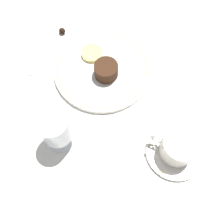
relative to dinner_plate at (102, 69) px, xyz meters
The scene contains 10 objects.
ground_plane 0.03m from the dinner_plate, 105.87° to the left, with size 3.00×3.00×0.00m, color white.
dinner_plate is the anchor object (origin of this frame).
saucer 0.29m from the dinner_plate, 148.67° to the left, with size 0.14×0.14×0.01m.
coffee_cup 0.29m from the dinner_plate, 148.60° to the left, with size 0.11×0.08×0.06m.
spoon 0.25m from the dinner_plate, 144.16° to the left, with size 0.06×0.10×0.00m.
wine_glass 0.23m from the dinner_plate, 85.45° to the left, with size 0.07×0.07×0.12m.
fork 0.17m from the dinner_plate, ahead, with size 0.02×0.18×0.01m.
dessert_cake 0.03m from the dinner_plate, 139.28° to the left, with size 0.06×0.06×0.04m.
pineapple_slice 0.05m from the dinner_plate, 35.12° to the right, with size 0.06×0.06×0.01m.
chocolate_truffle 0.18m from the dinner_plate, 26.28° to the right, with size 0.02×0.02×0.02m.
Camera 1 is at (-0.16, 0.34, 0.60)m, focal length 42.00 mm.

